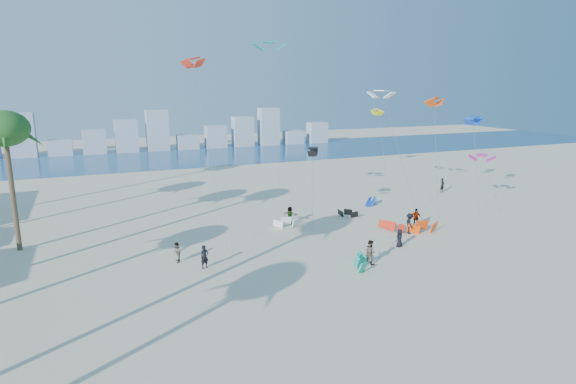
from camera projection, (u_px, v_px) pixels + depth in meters
name	position (u px, v px, depth m)	size (l,w,h in m)	color
ground	(353.00, 338.00, 25.58)	(220.00, 220.00, 0.00)	beige
ocean	(159.00, 157.00, 90.25)	(220.00, 220.00, 0.00)	navy
kitesurfer_near	(205.00, 257.00, 35.17)	(0.65, 0.42, 1.77)	black
kitesurfer_mid	(370.00, 252.00, 36.01)	(0.92, 0.72, 1.90)	gray
kitesurfers_far	(361.00, 220.00, 44.83)	(36.29, 16.02, 1.92)	black
grounded_kites	(368.00, 226.00, 44.56)	(14.76, 18.82, 1.01)	#0EAB89
flying_kites	(362.00, 95.00, 49.43)	(33.09, 15.89, 18.59)	black
distant_skyline	(145.00, 136.00, 98.11)	(85.00, 3.00, 8.40)	#9EADBF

